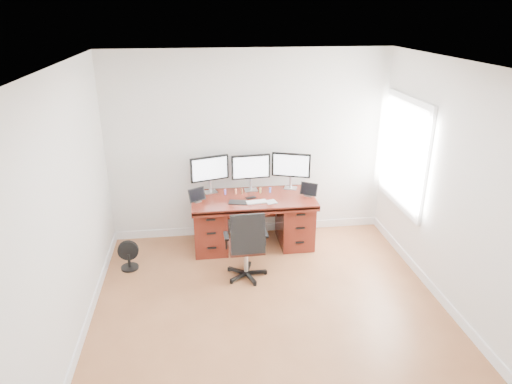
{
  "coord_description": "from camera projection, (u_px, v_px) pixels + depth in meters",
  "views": [
    {
      "loc": [
        -0.72,
        -3.97,
        3.19
      ],
      "look_at": [
        0.0,
        1.5,
        0.95
      ],
      "focal_mm": 32.0,
      "sensor_mm": 36.0,
      "label": 1
    }
  ],
  "objects": [
    {
      "name": "monitor_right",
      "position": [
        291.0,
        166.0,
        6.5
      ],
      "size": [
        0.53,
        0.22,
        0.53
      ],
      "rotation": [
        0.0,
        0.0,
        -0.34
      ],
      "color": "silver",
      "rests_on": "desk"
    },
    {
      "name": "right_wall",
      "position": [
        463.0,
        197.0,
        4.76
      ],
      "size": [
        0.1,
        4.5,
        2.7
      ],
      "color": "silver",
      "rests_on": "ground"
    },
    {
      "name": "back_wall",
      "position": [
        249.0,
        146.0,
        6.49
      ],
      "size": [
        4.0,
        0.1,
        2.7
      ],
      "primitive_type": "cube",
      "color": "silver",
      "rests_on": "ground"
    },
    {
      "name": "figurine_blue",
      "position": [
        270.0,
        189.0,
        6.46
      ],
      "size": [
        0.03,
        0.03,
        0.08
      ],
      "color": "#4357D8",
      "rests_on": "desk"
    },
    {
      "name": "figurine_brown",
      "position": [
        242.0,
        191.0,
        6.41
      ],
      "size": [
        0.03,
        0.03,
        0.08
      ],
      "color": "brown",
      "rests_on": "desk"
    },
    {
      "name": "drawing_tablet",
      "position": [
        238.0,
        202.0,
        6.13
      ],
      "size": [
        0.27,
        0.2,
        0.01
      ],
      "primitive_type": "cube",
      "rotation": [
        0.0,
        0.0,
        -0.2
      ],
      "color": "black",
      "rests_on": "desk"
    },
    {
      "name": "floor_fan",
      "position": [
        129.0,
        256.0,
        5.93
      ],
      "size": [
        0.27,
        0.23,
        0.39
      ],
      "rotation": [
        0.0,
        0.0,
        0.02
      ],
      "color": "black",
      "rests_on": "ground"
    },
    {
      "name": "ground",
      "position": [
        274.0,
        325.0,
        4.93
      ],
      "size": [
        4.5,
        4.5,
        0.0
      ],
      "primitive_type": "plane",
      "color": "#915B37",
      "rests_on": "ground"
    },
    {
      "name": "phone",
      "position": [
        251.0,
        198.0,
        6.28
      ],
      "size": [
        0.15,
        0.1,
        0.01
      ],
      "primitive_type": "cube",
      "rotation": [
        0.0,
        0.0,
        0.26
      ],
      "color": "black",
      "rests_on": "desk"
    },
    {
      "name": "monitor_center",
      "position": [
        251.0,
        168.0,
        6.43
      ],
      "size": [
        0.55,
        0.15,
        0.53
      ],
      "rotation": [
        0.0,
        0.0,
        0.08
      ],
      "color": "silver",
      "rests_on": "desk"
    },
    {
      "name": "monitor_left",
      "position": [
        210.0,
        170.0,
        6.36
      ],
      "size": [
        0.54,
        0.19,
        0.53
      ],
      "rotation": [
        0.0,
        0.0,
        0.3
      ],
      "color": "silver",
      "rests_on": "desk"
    },
    {
      "name": "tablet_right",
      "position": [
        309.0,
        190.0,
        6.32
      ],
      "size": [
        0.24,
        0.18,
        0.19
      ],
      "rotation": [
        0.0,
        0.0,
        -0.55
      ],
      "color": "silver",
      "rests_on": "desk"
    },
    {
      "name": "trackpad",
      "position": [
        271.0,
        202.0,
        6.14
      ],
      "size": [
        0.17,
        0.17,
        0.01
      ],
      "primitive_type": "cube",
      "rotation": [
        0.0,
        0.0,
        0.23
      ],
      "color": "#BBBDC2",
      "rests_on": "desk"
    },
    {
      "name": "figurine_orange",
      "position": [
        236.0,
        191.0,
        6.4
      ],
      "size": [
        0.03,
        0.03,
        0.08
      ],
      "color": "#E67F56",
      "rests_on": "desk"
    },
    {
      "name": "desk",
      "position": [
        253.0,
        219.0,
        6.46
      ],
      "size": [
        1.7,
        0.8,
        0.75
      ],
      "color": "#561A11",
      "rests_on": "ground"
    },
    {
      "name": "office_chair",
      "position": [
        246.0,
        256.0,
        5.68
      ],
      "size": [
        0.54,
        0.51,
        0.95
      ],
      "rotation": [
        0.0,
        0.0,
        0.02
      ],
      "color": "black",
      "rests_on": "ground"
    },
    {
      "name": "figurine_purple",
      "position": [
        225.0,
        192.0,
        6.38
      ],
      "size": [
        0.03,
        0.03,
        0.08
      ],
      "color": "#9066E1",
      "rests_on": "desk"
    },
    {
      "name": "tablet_left",
      "position": [
        197.0,
        196.0,
        6.13
      ],
      "size": [
        0.24,
        0.18,
        0.19
      ],
      "rotation": [
        0.0,
        0.0,
        0.52
      ],
      "color": "silver",
      "rests_on": "desk"
    },
    {
      "name": "figurine_yellow",
      "position": [
        260.0,
        190.0,
        6.44
      ],
      "size": [
        0.03,
        0.03,
        0.08
      ],
      "color": "#E3C971",
      "rests_on": "desk"
    },
    {
      "name": "keyboard",
      "position": [
        257.0,
        202.0,
        6.14
      ],
      "size": [
        0.29,
        0.15,
        0.01
      ],
      "primitive_type": "cube",
      "rotation": [
        0.0,
        0.0,
        0.14
      ],
      "color": "silver",
      "rests_on": "desk"
    }
  ]
}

